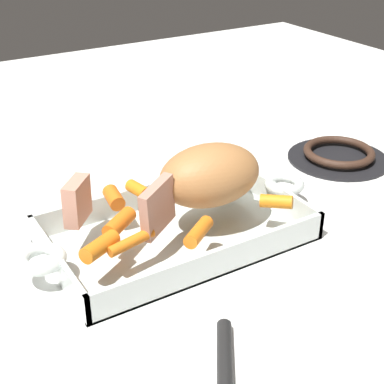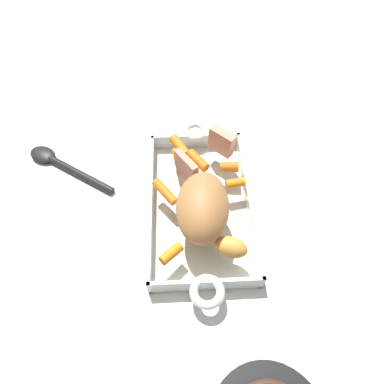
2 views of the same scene
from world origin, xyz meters
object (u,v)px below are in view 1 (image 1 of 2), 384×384
(pork_roast, at_px, (211,176))
(baby_carrot_southwest, at_px, (131,242))
(baby_carrot_center_left, at_px, (114,198))
(baby_carrot_center_right, at_px, (199,232))
(stove_burner_rear, at_px, (339,155))
(roasting_dish, at_px, (177,232))
(roast_slice_outer, at_px, (157,207))
(baby_carrot_long, at_px, (120,224))
(baby_carrot_northwest, at_px, (276,201))
(baby_carrot_southeast, at_px, (138,189))
(baby_carrot_short, at_px, (100,247))
(potato_corner, at_px, (232,168))
(roast_slice_thick, at_px, (77,201))

(pork_roast, relative_size, baby_carrot_southwest, 2.28)
(baby_carrot_center_left, height_order, baby_carrot_center_right, baby_carrot_center_left)
(stove_burner_rear, bearing_deg, roasting_dish, -168.38)
(roast_slice_outer, distance_m, baby_carrot_long, 0.06)
(baby_carrot_northwest, bearing_deg, baby_carrot_southeast, 138.33)
(baby_carrot_southwest, bearing_deg, roasting_dish, 25.86)
(roasting_dish, relative_size, baby_carrot_southwest, 6.85)
(roast_slice_outer, height_order, baby_carrot_long, roast_slice_outer)
(baby_carrot_short, xyz_separation_m, potato_corner, (0.27, 0.09, 0.01))
(roast_slice_outer, xyz_separation_m, baby_carrot_short, (-0.09, -0.01, -0.02))
(pork_roast, distance_m, baby_carrot_long, 0.15)
(pork_roast, xyz_separation_m, baby_carrot_short, (-0.19, -0.04, -0.04))
(baby_carrot_center_right, bearing_deg, baby_carrot_long, 138.68)
(baby_carrot_southwest, distance_m, baby_carrot_northwest, 0.23)
(baby_carrot_southeast, relative_size, baby_carrot_center_left, 1.01)
(potato_corner, bearing_deg, roast_slice_outer, -156.91)
(roast_slice_outer, distance_m, potato_corner, 0.19)
(roast_slice_outer, relative_size, baby_carrot_southwest, 1.03)
(pork_roast, xyz_separation_m, baby_carrot_center_left, (-0.13, 0.07, -0.03))
(roast_slice_thick, distance_m, baby_carrot_southeast, 0.11)
(baby_carrot_southwest, distance_m, potato_corner, 0.25)
(baby_carrot_southeast, height_order, baby_carrot_southwest, baby_carrot_southeast)
(roast_slice_thick, bearing_deg, pork_roast, -17.62)
(baby_carrot_center_left, xyz_separation_m, baby_carrot_southwest, (-0.03, -0.12, -0.00))
(baby_carrot_center_right, height_order, baby_carrot_long, same)
(roast_slice_outer, distance_m, baby_carrot_center_right, 0.07)
(roast_slice_thick, distance_m, baby_carrot_center_right, 0.18)
(roast_slice_outer, xyz_separation_m, potato_corner, (0.18, 0.07, -0.02))
(roast_slice_thick, bearing_deg, baby_carrot_northwest, -24.52)
(roasting_dish, xyz_separation_m, baby_carrot_southeast, (-0.02, 0.08, 0.04))
(baby_carrot_southeast, relative_size, stove_burner_rear, 0.21)
(baby_carrot_short, relative_size, potato_corner, 0.94)
(baby_carrot_southeast, relative_size, baby_carrot_center_right, 0.62)
(baby_carrot_southwest, xyz_separation_m, baby_carrot_short, (-0.04, 0.01, 0.00))
(baby_carrot_short, bearing_deg, roasting_dish, 16.34)
(roast_slice_outer, height_order, baby_carrot_southwest, roast_slice_outer)
(roast_slice_thick, xyz_separation_m, baby_carrot_center_left, (0.06, 0.01, -0.02))
(baby_carrot_northwest, distance_m, baby_carrot_long, 0.23)
(baby_carrot_southeast, distance_m, baby_carrot_short, 0.16)
(roast_slice_thick, distance_m, potato_corner, 0.26)
(roasting_dish, relative_size, potato_corner, 7.43)
(roasting_dish, relative_size, baby_carrot_center_right, 7.12)
(roast_slice_outer, height_order, potato_corner, roast_slice_outer)
(roasting_dish, xyz_separation_m, baby_carrot_short, (-0.14, -0.04, 0.04))
(baby_carrot_southeast, distance_m, baby_carrot_northwest, 0.21)
(baby_carrot_center_right, xyz_separation_m, baby_carrot_southwest, (-0.09, 0.03, -0.00))
(pork_roast, bearing_deg, stove_burner_rear, 13.85)
(baby_carrot_northwest, height_order, stove_burner_rear, baby_carrot_northwest)
(baby_carrot_center_left, distance_m, baby_carrot_center_right, 0.16)
(baby_carrot_long, bearing_deg, roast_slice_outer, -27.72)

